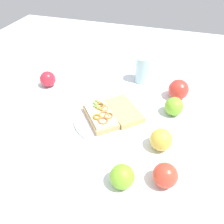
{
  "coord_description": "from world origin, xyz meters",
  "views": [
    {
      "loc": [
        0.62,
        0.19,
        0.57
      ],
      "look_at": [
        0.0,
        0.0,
        0.03
      ],
      "focal_mm": 36.83,
      "sensor_mm": 36.0,
      "label": 1
    }
  ],
  "objects": [
    {
      "name": "ground_plane",
      "position": [
        0.0,
        0.0,
        0.0
      ],
      "size": [
        2.0,
        2.0,
        0.0
      ],
      "primitive_type": "plane",
      "color": "silver",
      "rests_on": "ground"
    },
    {
      "name": "apple_3",
      "position": [
        -0.13,
        -0.34,
        0.03
      ],
      "size": [
        0.1,
        0.1,
        0.07
      ],
      "primitive_type": "sphere",
      "rotation": [
        0.0,
        0.0,
        0.74
      ],
      "color": "#B72433",
      "rests_on": "ground_plane"
    },
    {
      "name": "sandwich",
      "position": [
        0.03,
        -0.03,
        0.03
      ],
      "size": [
        0.18,
        0.17,
        0.05
      ],
      "rotation": [
        0.0,
        0.0,
        3.84
      ],
      "color": "tan",
      "rests_on": "plate"
    },
    {
      "name": "apple_5",
      "position": [
        0.26,
        0.11,
        0.03
      ],
      "size": [
        0.09,
        0.09,
        0.07
      ],
      "primitive_type": "sphere",
      "rotation": [
        0.0,
        0.0,
        2.79
      ],
      "color": "#7BB92C",
      "rests_on": "ground_plane"
    },
    {
      "name": "drinking_glass",
      "position": [
        -0.29,
        0.06,
        0.06
      ],
      "size": [
        0.07,
        0.07,
        0.12
      ],
      "primitive_type": "cylinder",
      "color": "silver",
      "rests_on": "ground_plane"
    },
    {
      "name": "apple_0",
      "position": [
        0.09,
        0.19,
        0.04
      ],
      "size": [
        0.09,
        0.09,
        0.07
      ],
      "primitive_type": "sphere",
      "rotation": [
        0.0,
        0.0,
        0.22
      ],
      "color": "gold",
      "rests_on": "ground_plane"
    },
    {
      "name": "apple_1",
      "position": [
        -0.21,
        0.22,
        0.04
      ],
      "size": [
        0.09,
        0.09,
        0.08
      ],
      "primitive_type": "sphere",
      "rotation": [
        0.0,
        0.0,
        0.06
      ],
      "color": "red",
      "rests_on": "ground_plane"
    },
    {
      "name": "apple_4",
      "position": [
        0.22,
        0.22,
        0.03
      ],
      "size": [
        0.07,
        0.07,
        0.07
      ],
      "primitive_type": "sphere",
      "rotation": [
        0.0,
        0.0,
        0.04
      ],
      "color": "#DD402D",
      "rests_on": "ground_plane"
    },
    {
      "name": "bread_slice_side",
      "position": [
        -0.03,
        0.03,
        0.02
      ],
      "size": [
        0.19,
        0.18,
        0.02
      ],
      "primitive_type": "cube",
      "rotation": [
        0.0,
        0.0,
        3.88
      ],
      "color": "tan",
      "rests_on": "plate"
    },
    {
      "name": "apple_2",
      "position": [
        -0.1,
        0.21,
        0.04
      ],
      "size": [
        0.1,
        0.1,
        0.07
      ],
      "primitive_type": "sphere",
      "rotation": [
        0.0,
        0.0,
        4.15
      ],
      "color": "#79BC30",
      "rests_on": "ground_plane"
    },
    {
      "name": "plate",
      "position": [
        0.0,
        0.0,
        0.01
      ],
      "size": [
        0.29,
        0.29,
        0.01
      ],
      "primitive_type": "cylinder",
      "color": "white",
      "rests_on": "ground_plane"
    }
  ]
}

